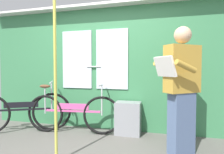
{
  "coord_description": "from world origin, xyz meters",
  "views": [
    {
      "loc": [
        1.04,
        -2.11,
        1.13
      ],
      "look_at": [
        0.25,
        0.85,
        1.0
      ],
      "focal_mm": 30.0,
      "sensor_mm": 36.0,
      "label": 1
    }
  ],
  "objects_px": {
    "bicycle_leaning_behind": "(21,112)",
    "bicycle_near_door": "(72,113)",
    "trash_bin_by_wall": "(128,118)",
    "handrail_pole": "(55,69)",
    "passenger_reading_newspaper": "(181,87)"
  },
  "relations": [
    {
      "from": "passenger_reading_newspaper",
      "to": "handrail_pole",
      "type": "height_order",
      "value": "handrail_pole"
    },
    {
      "from": "bicycle_near_door",
      "to": "handrail_pole",
      "type": "distance_m",
      "value": 1.29
    },
    {
      "from": "bicycle_near_door",
      "to": "trash_bin_by_wall",
      "type": "bearing_deg",
      "value": 4.29
    },
    {
      "from": "bicycle_near_door",
      "to": "handrail_pole",
      "type": "bearing_deg",
      "value": -80.9
    },
    {
      "from": "trash_bin_by_wall",
      "to": "passenger_reading_newspaper",
      "type": "bearing_deg",
      "value": -35.05
    },
    {
      "from": "bicycle_leaning_behind",
      "to": "passenger_reading_newspaper",
      "type": "height_order",
      "value": "passenger_reading_newspaper"
    },
    {
      "from": "bicycle_leaning_behind",
      "to": "bicycle_near_door",
      "type": "bearing_deg",
      "value": -14.47
    },
    {
      "from": "trash_bin_by_wall",
      "to": "handrail_pole",
      "type": "xyz_separation_m",
      "value": [
        -0.67,
        -1.18,
        0.85
      ]
    },
    {
      "from": "trash_bin_by_wall",
      "to": "handrail_pole",
      "type": "height_order",
      "value": "handrail_pole"
    },
    {
      "from": "passenger_reading_newspaper",
      "to": "trash_bin_by_wall",
      "type": "xyz_separation_m",
      "value": [
        -0.81,
        0.57,
        -0.61
      ]
    },
    {
      "from": "handrail_pole",
      "to": "bicycle_leaning_behind",
      "type": "bearing_deg",
      "value": 146.3
    },
    {
      "from": "bicycle_near_door",
      "to": "handrail_pole",
      "type": "relative_size",
      "value": 0.75
    },
    {
      "from": "trash_bin_by_wall",
      "to": "bicycle_leaning_behind",
      "type": "bearing_deg",
      "value": -168.35
    },
    {
      "from": "bicycle_leaning_behind",
      "to": "trash_bin_by_wall",
      "type": "xyz_separation_m",
      "value": [
        1.87,
        0.39,
        -0.09
      ]
    },
    {
      "from": "passenger_reading_newspaper",
      "to": "handrail_pole",
      "type": "bearing_deg",
      "value": -14.66
    }
  ]
}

